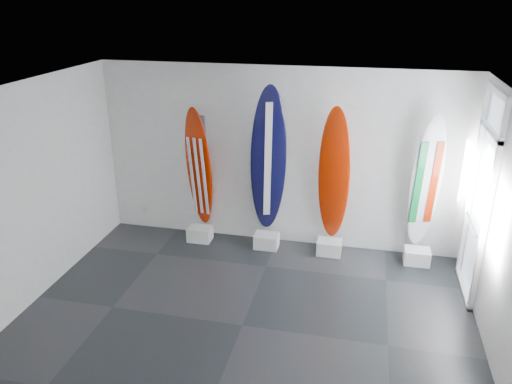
% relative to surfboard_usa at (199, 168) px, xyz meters
% --- Properties ---
extents(floor, '(6.00, 6.00, 0.00)m').
position_rel_surfboard_usa_xyz_m(floor, '(1.31, -2.28, -1.30)').
color(floor, black).
rests_on(floor, ground).
extents(ceiling, '(6.00, 6.00, 0.00)m').
position_rel_surfboard_usa_xyz_m(ceiling, '(1.31, -2.28, 1.70)').
color(ceiling, white).
rests_on(ceiling, wall_back).
extents(wall_back, '(6.00, 0.00, 6.00)m').
position_rel_surfboard_usa_xyz_m(wall_back, '(1.31, 0.22, 0.20)').
color(wall_back, silver).
rests_on(wall_back, ground).
extents(wall_front, '(6.00, 0.00, 6.00)m').
position_rel_surfboard_usa_xyz_m(wall_front, '(1.31, -4.78, 0.20)').
color(wall_front, silver).
rests_on(wall_front, ground).
extents(wall_left, '(0.00, 5.00, 5.00)m').
position_rel_surfboard_usa_xyz_m(wall_left, '(-1.69, -2.28, 0.20)').
color(wall_left, silver).
rests_on(wall_left, ground).
extents(wall_right, '(0.00, 5.00, 5.00)m').
position_rel_surfboard_usa_xyz_m(wall_right, '(4.31, -2.28, 0.20)').
color(wall_right, silver).
rests_on(wall_right, ground).
extents(display_block_usa, '(0.40, 0.30, 0.24)m').
position_rel_surfboard_usa_xyz_m(display_block_usa, '(0.00, -0.10, -1.18)').
color(display_block_usa, white).
rests_on(display_block_usa, floor).
extents(surfboard_usa, '(0.54, 0.42, 2.13)m').
position_rel_surfboard_usa_xyz_m(surfboard_usa, '(0.00, 0.00, 0.00)').
color(surfboard_usa, '#981A02').
rests_on(surfboard_usa, display_block_usa).
extents(display_block_navy, '(0.40, 0.30, 0.24)m').
position_rel_surfboard_usa_xyz_m(display_block_navy, '(1.19, -0.10, -1.18)').
color(display_block_navy, white).
rests_on(display_block_navy, floor).
extents(surfboard_navy, '(0.68, 0.60, 2.55)m').
position_rel_surfboard_usa_xyz_m(surfboard_navy, '(1.19, 0.00, 0.21)').
color(surfboard_navy, black).
rests_on(surfboard_navy, display_block_navy).
extents(display_block_swiss, '(0.40, 0.30, 0.24)m').
position_rel_surfboard_usa_xyz_m(display_block_swiss, '(2.25, -0.10, -1.18)').
color(display_block_swiss, white).
rests_on(display_block_swiss, floor).
extents(surfboard_swiss, '(0.54, 0.31, 2.24)m').
position_rel_surfboard_usa_xyz_m(surfboard_swiss, '(2.25, 0.00, 0.06)').
color(surfboard_swiss, '#981A02').
rests_on(surfboard_swiss, display_block_swiss).
extents(display_block_italy, '(0.40, 0.30, 0.24)m').
position_rel_surfboard_usa_xyz_m(display_block_italy, '(3.64, -0.10, -1.18)').
color(display_block_italy, white).
rests_on(display_block_italy, floor).
extents(surfboard_italy, '(0.56, 0.42, 2.21)m').
position_rel_surfboard_usa_xyz_m(surfboard_italy, '(3.64, 0.00, 0.04)').
color(surfboard_italy, silver).
rests_on(surfboard_italy, display_block_italy).
extents(wall_outlet, '(0.09, 0.02, 0.13)m').
position_rel_surfboard_usa_xyz_m(wall_outlet, '(-1.14, 0.20, -0.95)').
color(wall_outlet, silver).
rests_on(wall_outlet, wall_back).
extents(glass_door, '(0.12, 1.16, 2.85)m').
position_rel_surfboard_usa_xyz_m(glass_door, '(4.28, -0.73, 0.12)').
color(glass_door, white).
rests_on(glass_door, floor).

